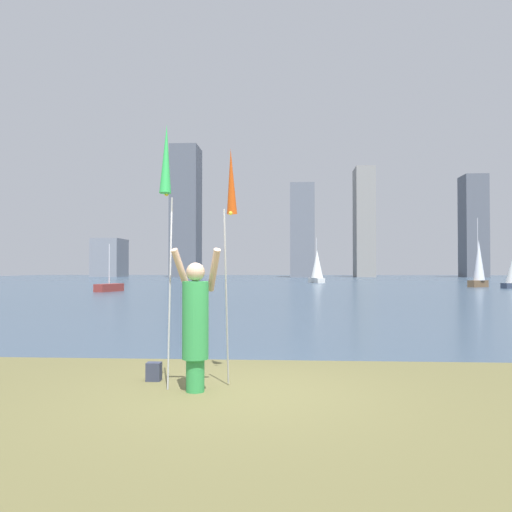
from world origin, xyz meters
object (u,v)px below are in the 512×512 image
at_px(sailboat_1, 317,267).
at_px(bag, 154,372).
at_px(sailboat_2, 109,287).
at_px(sailboat_5, 479,265).
at_px(kite_flag_left, 166,167).
at_px(person, 195,321).
at_px(kite_flag_right, 231,188).

bearing_deg(sailboat_1, bag, -95.26).
xyz_separation_m(bag, sailboat_2, (-10.99, 30.01, 0.16)).
bearing_deg(sailboat_5, sailboat_2, -159.82).
distance_m(kite_flag_left, bag, 3.05).
height_order(person, sailboat_1, sailboat_1).
xyz_separation_m(person, sailboat_1, (4.19, 54.19, 0.83)).
bearing_deg(kite_flag_right, person, -117.33).
relative_size(sailboat_1, sailboat_5, 0.84).
bearing_deg(sailboat_2, bag, -69.89).
xyz_separation_m(sailboat_1, sailboat_5, (13.59, -12.67, 0.18)).
distance_m(person, sailboat_1, 54.36).
relative_size(sailboat_2, sailboat_5, 0.56).
relative_size(kite_flag_left, sailboat_1, 0.72).
relative_size(kite_flag_left, sailboat_5, 0.60).
distance_m(person, sailboat_5, 45.18).
relative_size(sailboat_1, sailboat_2, 1.50).
relative_size(kite_flag_left, bag, 13.41).
bearing_deg(sailboat_2, person, -69.07).
bearing_deg(kite_flag_right, sailboat_5, 66.91).
distance_m(kite_flag_left, sailboat_1, 54.46).
bearing_deg(bag, kite_flag_right, 5.51).
height_order(bag, sailboat_2, sailboat_2).
xyz_separation_m(kite_flag_right, sailboat_5, (17.38, 40.75, -0.93)).
xyz_separation_m(person, kite_flag_left, (-0.40, -0.06, 2.11)).
height_order(kite_flag_right, bag, kite_flag_right).
relative_size(person, kite_flag_right, 0.57).
height_order(person, kite_flag_left, kite_flag_left).
distance_m(kite_flag_right, sailboat_1, 53.56).
distance_m(sailboat_2, sailboat_5, 31.49).
bearing_deg(person, sailboat_5, 70.68).
bearing_deg(sailboat_5, person, -113.18).
height_order(person, sailboat_5, sailboat_5).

